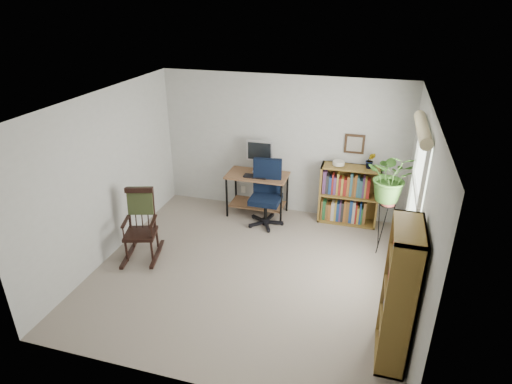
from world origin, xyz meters
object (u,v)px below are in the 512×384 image
(desk, at_px, (257,194))
(rocking_chair, at_px, (140,225))
(office_chair, at_px, (266,194))
(tall_bookshelf, at_px, (399,296))
(low_bookshelf, at_px, (349,195))

(desk, xyz_separation_m, rocking_chair, (-1.27, -1.78, 0.15))
(desk, xyz_separation_m, office_chair, (0.24, -0.34, 0.18))
(office_chair, xyz_separation_m, tall_bookshelf, (2.03, -2.42, 0.23))
(tall_bookshelf, bearing_deg, low_bookshelf, 103.94)
(rocking_chair, height_order, low_bookshelf, rocking_chair)
(rocking_chair, height_order, tall_bookshelf, tall_bookshelf)
(office_chair, height_order, tall_bookshelf, tall_bookshelf)
(low_bookshelf, distance_m, tall_bookshelf, 2.98)
(desk, height_order, rocking_chair, rocking_chair)
(low_bookshelf, bearing_deg, desk, -175.58)
(desk, relative_size, office_chair, 0.93)
(office_chair, relative_size, tall_bookshelf, 0.70)
(tall_bookshelf, bearing_deg, desk, 129.44)
(office_chair, relative_size, low_bookshelf, 1.10)
(rocking_chair, xyz_separation_m, low_bookshelf, (2.82, 1.90, -0.02))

